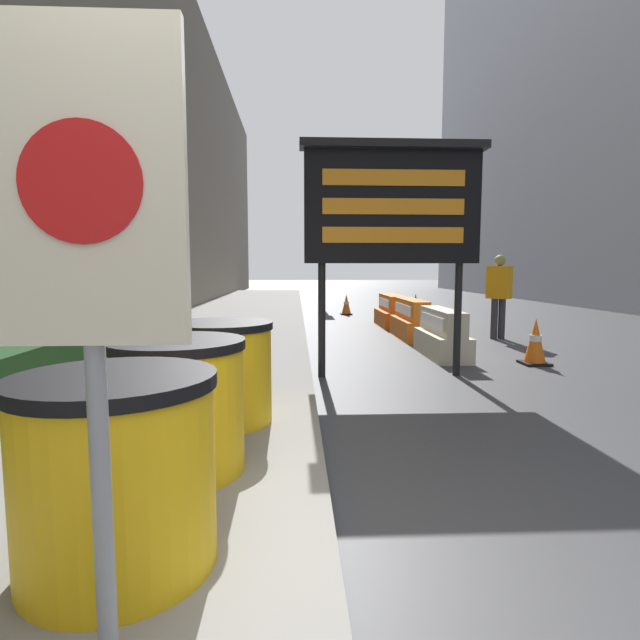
{
  "coord_description": "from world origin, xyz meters",
  "views": [
    {
      "loc": [
        -0.19,
        -1.77,
        1.47
      ],
      "look_at": [
        0.3,
        8.4,
        0.4
      ],
      "focal_mm": 28.0,
      "sensor_mm": 36.0,
      "label": 1
    }
  ],
  "objects_px": {
    "traffic_cone_near": "(346,305)",
    "traffic_light_near_curb": "(321,239)",
    "traffic_cone_mid": "(416,306)",
    "traffic_cone_far": "(535,342)",
    "barrel_drum_back": "(222,372)",
    "pedestrian_worker": "(499,290)",
    "message_board": "(392,206)",
    "barrel_drum_middle": "(178,405)",
    "jersey_barrier_orange_far": "(392,312)",
    "jersey_barrier_orange_near": "(411,321)",
    "jersey_barrier_cream": "(442,336)",
    "barrel_drum_foreground": "(117,471)",
    "warning_sign": "(87,240)"
  },
  "relations": [
    {
      "from": "traffic_cone_near",
      "to": "traffic_light_near_curb",
      "type": "height_order",
      "value": "traffic_light_near_curb"
    },
    {
      "from": "traffic_cone_mid",
      "to": "traffic_cone_far",
      "type": "distance_m",
      "value": 7.27
    },
    {
      "from": "traffic_cone_near",
      "to": "barrel_drum_back",
      "type": "bearing_deg",
      "value": -100.99
    },
    {
      "from": "barrel_drum_back",
      "to": "pedestrian_worker",
      "type": "xyz_separation_m",
      "value": [
        4.81,
        5.89,
        0.43
      ]
    },
    {
      "from": "message_board",
      "to": "barrel_drum_middle",
      "type": "bearing_deg",
      "value": -120.27
    },
    {
      "from": "jersey_barrier_orange_far",
      "to": "pedestrian_worker",
      "type": "distance_m",
      "value": 3.03
    },
    {
      "from": "traffic_cone_near",
      "to": "traffic_cone_far",
      "type": "height_order",
      "value": "traffic_cone_far"
    },
    {
      "from": "jersey_barrier_orange_near",
      "to": "traffic_cone_mid",
      "type": "relative_size",
      "value": 2.55
    },
    {
      "from": "traffic_cone_near",
      "to": "traffic_cone_far",
      "type": "distance_m",
      "value": 8.54
    },
    {
      "from": "barrel_drum_middle",
      "to": "jersey_barrier_orange_far",
      "type": "xyz_separation_m",
      "value": [
        3.18,
        9.3,
        -0.24
      ]
    },
    {
      "from": "jersey_barrier_orange_near",
      "to": "traffic_cone_near",
      "type": "bearing_deg",
      "value": 98.93
    },
    {
      "from": "barrel_drum_middle",
      "to": "traffic_cone_near",
      "type": "bearing_deg",
      "value": 79.34
    },
    {
      "from": "jersey_barrier_cream",
      "to": "traffic_light_near_curb",
      "type": "bearing_deg",
      "value": 98.07
    },
    {
      "from": "barrel_drum_foreground",
      "to": "pedestrian_worker",
      "type": "height_order",
      "value": "pedestrian_worker"
    },
    {
      "from": "barrel_drum_foreground",
      "to": "jersey_barrier_cream",
      "type": "xyz_separation_m",
      "value": [
        3.2,
        5.99,
        -0.24
      ]
    },
    {
      "from": "traffic_light_near_curb",
      "to": "jersey_barrier_orange_near",
      "type": "bearing_deg",
      "value": -79.77
    },
    {
      "from": "barrel_drum_back",
      "to": "message_board",
      "type": "height_order",
      "value": "message_board"
    },
    {
      "from": "barrel_drum_back",
      "to": "pedestrian_worker",
      "type": "relative_size",
      "value": 0.5
    },
    {
      "from": "warning_sign",
      "to": "jersey_barrier_cream",
      "type": "distance_m",
      "value": 7.4
    },
    {
      "from": "jersey_barrier_orange_far",
      "to": "warning_sign",
      "type": "bearing_deg",
      "value": -105.34
    },
    {
      "from": "jersey_barrier_cream",
      "to": "jersey_barrier_orange_far",
      "type": "bearing_deg",
      "value": 90.0
    },
    {
      "from": "warning_sign",
      "to": "traffic_cone_near",
      "type": "height_order",
      "value": "warning_sign"
    },
    {
      "from": "traffic_cone_mid",
      "to": "jersey_barrier_cream",
      "type": "bearing_deg",
      "value": -99.85
    },
    {
      "from": "traffic_light_near_curb",
      "to": "pedestrian_worker",
      "type": "height_order",
      "value": "traffic_light_near_curb"
    },
    {
      "from": "traffic_cone_near",
      "to": "jersey_barrier_cream",
      "type": "bearing_deg",
      "value": -83.69
    },
    {
      "from": "barrel_drum_foreground",
      "to": "warning_sign",
      "type": "distance_m",
      "value": 1.17
    },
    {
      "from": "barrel_drum_back",
      "to": "traffic_cone_mid",
      "type": "xyz_separation_m",
      "value": [
        4.18,
        10.43,
        -0.24
      ]
    },
    {
      "from": "traffic_cone_near",
      "to": "jersey_barrier_orange_far",
      "type": "bearing_deg",
      "value": -75.32
    },
    {
      "from": "pedestrian_worker",
      "to": "warning_sign",
      "type": "bearing_deg",
      "value": 105.71
    },
    {
      "from": "jersey_barrier_cream",
      "to": "traffic_cone_far",
      "type": "distance_m",
      "value": 1.44
    },
    {
      "from": "barrel_drum_back",
      "to": "pedestrian_worker",
      "type": "bearing_deg",
      "value": 50.74
    },
    {
      "from": "jersey_barrier_orange_far",
      "to": "barrel_drum_back",
      "type": "bearing_deg",
      "value": -110.27
    },
    {
      "from": "barrel_drum_middle",
      "to": "jersey_barrier_orange_near",
      "type": "distance_m",
      "value": 7.86
    },
    {
      "from": "traffic_cone_mid",
      "to": "traffic_cone_far",
      "type": "height_order",
      "value": "traffic_cone_mid"
    },
    {
      "from": "jersey_barrier_cream",
      "to": "pedestrian_worker",
      "type": "bearing_deg",
      "value": 48.23
    },
    {
      "from": "barrel_drum_foreground",
      "to": "jersey_barrier_cream",
      "type": "distance_m",
      "value": 6.8
    },
    {
      "from": "barrel_drum_middle",
      "to": "message_board",
      "type": "bearing_deg",
      "value": 59.73
    },
    {
      "from": "jersey_barrier_cream",
      "to": "traffic_cone_mid",
      "type": "xyz_separation_m",
      "value": [
        1.13,
        6.51,
        0.0
      ]
    },
    {
      "from": "jersey_barrier_orange_near",
      "to": "traffic_cone_far",
      "type": "height_order",
      "value": "jersey_barrier_orange_near"
    },
    {
      "from": "pedestrian_worker",
      "to": "barrel_drum_back",
      "type": "bearing_deg",
      "value": 95.45
    },
    {
      "from": "jersey_barrier_orange_near",
      "to": "traffic_cone_far",
      "type": "distance_m",
      "value": 3.23
    },
    {
      "from": "jersey_barrier_cream",
      "to": "pedestrian_worker",
      "type": "height_order",
      "value": "pedestrian_worker"
    },
    {
      "from": "traffic_cone_near",
      "to": "pedestrian_worker",
      "type": "relative_size",
      "value": 0.37
    },
    {
      "from": "barrel_drum_back",
      "to": "traffic_cone_far",
      "type": "bearing_deg",
      "value": 36.43
    },
    {
      "from": "barrel_drum_middle",
      "to": "traffic_cone_far",
      "type": "relative_size",
      "value": 1.23
    },
    {
      "from": "jersey_barrier_cream",
      "to": "jersey_barrier_orange_far",
      "type": "height_order",
      "value": "jersey_barrier_orange_far"
    },
    {
      "from": "barrel_drum_foreground",
      "to": "jersey_barrier_orange_near",
      "type": "bearing_deg",
      "value": 68.71
    },
    {
      "from": "jersey_barrier_orange_near",
      "to": "traffic_cone_mid",
      "type": "bearing_deg",
      "value": 75.22
    },
    {
      "from": "traffic_cone_mid",
      "to": "traffic_cone_far",
      "type": "relative_size",
      "value": 1.02
    },
    {
      "from": "jersey_barrier_orange_far",
      "to": "traffic_cone_mid",
      "type": "height_order",
      "value": "jersey_barrier_orange_far"
    }
  ]
}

